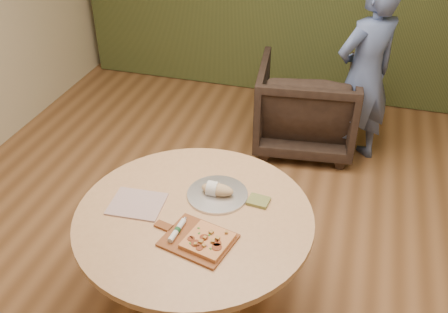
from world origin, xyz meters
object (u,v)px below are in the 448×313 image
object	(u,v)px
flatbread_pizza	(208,241)
cutlery_roll	(177,230)
armchair	(307,102)
bread_roll	(216,189)
person_standing	(364,76)
pedestal_table	(195,233)
serving_tray	(217,194)
pizza_paddle	(197,240)

from	to	relation	value
flatbread_pizza	cutlery_roll	bearing A→B (deg)	171.33
flatbread_pizza	armchair	xyz separation A→B (m)	(0.20, 2.28, -0.33)
bread_roll	person_standing	bearing A→B (deg)	67.08
flatbread_pizza	bread_roll	size ratio (longest dim) A/B	1.37
flatbread_pizza	person_standing	world-z (taller)	person_standing
bread_roll	armchair	bearing A→B (deg)	81.47
pedestal_table	serving_tray	xyz separation A→B (m)	(0.08, 0.20, 0.15)
pizza_paddle	person_standing	distance (m)	2.27
pizza_paddle	flatbread_pizza	world-z (taller)	flatbread_pizza
pizza_paddle	person_standing	xyz separation A→B (m)	(0.73, 2.14, 0.06)
armchair	pedestal_table	bearing A→B (deg)	73.71
flatbread_pizza	pizza_paddle	bearing A→B (deg)	169.93
pedestal_table	person_standing	distance (m)	2.12
armchair	person_standing	size ratio (longest dim) A/B	0.55
cutlery_roll	serving_tray	xyz separation A→B (m)	(0.11, 0.37, -0.02)
flatbread_pizza	cutlery_roll	size ratio (longest dim) A/B	1.33
pedestal_table	pizza_paddle	xyz separation A→B (m)	(0.08, -0.19, 0.15)
pedestal_table	flatbread_pizza	bearing A→B (deg)	-54.38
pedestal_table	cutlery_roll	size ratio (longest dim) A/B	6.72
person_standing	flatbread_pizza	bearing A→B (deg)	30.15
flatbread_pizza	bread_roll	xyz separation A→B (m)	(-0.08, 0.40, 0.02)
bread_roll	person_standing	world-z (taller)	person_standing
pizza_paddle	serving_tray	distance (m)	0.39
pedestal_table	bread_roll	xyz separation A→B (m)	(0.07, 0.20, 0.18)
serving_tray	person_standing	xyz separation A→B (m)	(0.73, 1.75, 0.06)
serving_tray	pedestal_table	bearing A→B (deg)	-111.84
cutlery_roll	person_standing	xyz separation A→B (m)	(0.84, 2.13, 0.03)
serving_tray	armchair	world-z (taller)	armchair
bread_roll	serving_tray	bearing A→B (deg)	0.00
person_standing	pizza_paddle	bearing A→B (deg)	28.50
pedestal_table	armchair	xyz separation A→B (m)	(0.35, 2.07, -0.16)
pedestal_table	serving_tray	world-z (taller)	serving_tray
pizza_paddle	flatbread_pizza	size ratio (longest dim) A/B	1.78
serving_tray	bread_roll	distance (m)	0.04
pizza_paddle	serving_tray	bearing A→B (deg)	104.06
pizza_paddle	bread_roll	size ratio (longest dim) A/B	2.44
cutlery_roll	bread_roll	xyz separation A→B (m)	(0.10, 0.37, 0.01)
flatbread_pizza	person_standing	bearing A→B (deg)	72.90
flatbread_pizza	serving_tray	distance (m)	0.41
pizza_paddle	armchair	bearing A→B (deg)	96.66
bread_roll	cutlery_roll	bearing A→B (deg)	-104.93
serving_tray	cutlery_roll	bearing A→B (deg)	-106.19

